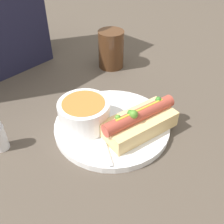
{
  "coord_description": "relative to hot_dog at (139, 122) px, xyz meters",
  "views": [
    {
      "loc": [
        -0.32,
        -0.29,
        0.4
      ],
      "look_at": [
        0.0,
        0.0,
        0.05
      ],
      "focal_mm": 42.0,
      "sensor_mm": 36.0,
      "label": 1
    }
  ],
  "objects": [
    {
      "name": "ground_plane",
      "position": [
        -0.02,
        0.06,
        -0.04
      ],
      "size": [
        4.0,
        4.0,
        0.0
      ],
      "primitive_type": "plane",
      "color": "#4C4238"
    },
    {
      "name": "soup_bowl",
      "position": [
        -0.06,
        0.1,
        0.01
      ],
      "size": [
        0.11,
        0.11,
        0.06
      ],
      "color": "white",
      "rests_on": "dinner_plate"
    },
    {
      "name": "drinking_glass",
      "position": [
        0.19,
        0.25,
        0.02
      ],
      "size": [
        0.08,
        0.08,
        0.11
      ],
      "color": "#4C2D19",
      "rests_on": "ground_plane"
    },
    {
      "name": "dinner_plate",
      "position": [
        -0.02,
        0.06,
        -0.03
      ],
      "size": [
        0.25,
        0.25,
        0.01
      ],
      "color": "white",
      "rests_on": "ground_plane"
    },
    {
      "name": "hot_dog",
      "position": [
        0.0,
        0.0,
        0.0
      ],
      "size": [
        0.17,
        0.11,
        0.07
      ],
      "rotation": [
        0.0,
        0.0,
        -0.23
      ],
      "color": "#E5C17F",
      "rests_on": "dinner_plate"
    },
    {
      "name": "spoon",
      "position": [
        -0.05,
        0.07,
        -0.02
      ],
      "size": [
        0.1,
        0.13,
        0.01
      ],
      "rotation": [
        0.0,
        0.0,
        0.97
      ],
      "color": "#B7B7BC",
      "rests_on": "dinner_plate"
    }
  ]
}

